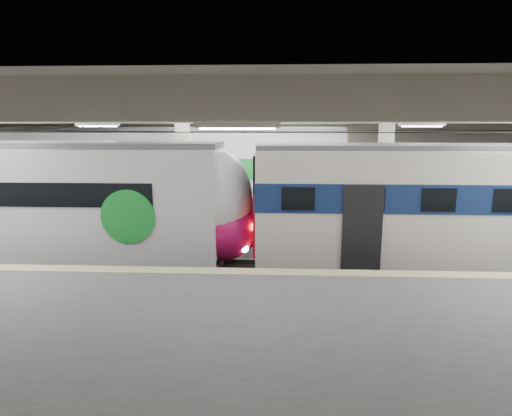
{
  "coord_description": "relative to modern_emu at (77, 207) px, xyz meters",
  "views": [
    {
      "loc": [
        0.72,
        -14.06,
        4.97
      ],
      "look_at": [
        0.01,
        1.0,
        2.0
      ],
      "focal_mm": 30.0,
      "sensor_mm": 36.0,
      "label": 1
    }
  ],
  "objects": [
    {
      "name": "far_train",
      "position": [
        2.14,
        5.5,
        0.33
      ],
      "size": [
        15.43,
        3.91,
        4.83
      ],
      "rotation": [
        0.0,
        0.0,
        -0.05
      ],
      "color": "silver",
      "rests_on": "ground"
    },
    {
      "name": "older_rer",
      "position": [
        12.6,
        0.0,
        0.11
      ],
      "size": [
        13.08,
        2.89,
        4.33
      ],
      "color": "silver",
      "rests_on": "ground"
    },
    {
      "name": "station_hall",
      "position": [
        6.08,
        -1.74,
        1.09
      ],
      "size": [
        36.0,
        24.0,
        5.75
      ],
      "color": "black",
      "rests_on": "ground"
    },
    {
      "name": "modern_emu",
      "position": [
        0.0,
        0.0,
        0.0
      ],
      "size": [
        13.57,
        2.8,
        4.39
      ],
      "color": "silver",
      "rests_on": "ground"
    }
  ]
}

